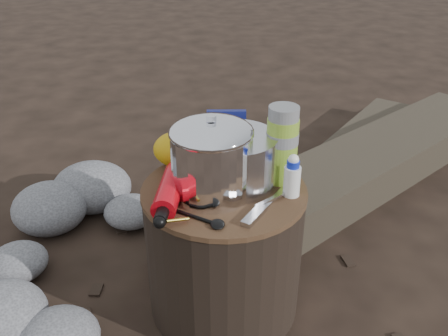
{
  "coord_description": "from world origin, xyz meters",
  "views": [
    {
      "loc": [
        -0.05,
        -1.13,
        1.1
      ],
      "look_at": [
        0.0,
        0.0,
        0.48
      ],
      "focal_mm": 38.88,
      "sensor_mm": 36.0,
      "label": 1
    }
  ],
  "objects_px": {
    "stump": "(224,249)",
    "thermos": "(282,145)",
    "camping_pot": "(212,158)",
    "log_main": "(358,170)",
    "fuel_bottle": "(170,190)",
    "travel_mug": "(253,147)"
  },
  "relations": [
    {
      "from": "thermos",
      "to": "fuel_bottle",
      "type": "bearing_deg",
      "value": -161.58
    },
    {
      "from": "thermos",
      "to": "camping_pot",
      "type": "bearing_deg",
      "value": -161.42
    },
    {
      "from": "log_main",
      "to": "fuel_bottle",
      "type": "bearing_deg",
      "value": -84.02
    },
    {
      "from": "log_main",
      "to": "stump",
      "type": "bearing_deg",
      "value": -80.27
    },
    {
      "from": "thermos",
      "to": "stump",
      "type": "bearing_deg",
      "value": -164.28
    },
    {
      "from": "stump",
      "to": "thermos",
      "type": "bearing_deg",
      "value": 15.72
    },
    {
      "from": "fuel_bottle",
      "to": "travel_mug",
      "type": "bearing_deg",
      "value": 47.5
    },
    {
      "from": "travel_mug",
      "to": "thermos",
      "type": "bearing_deg",
      "value": -57.07
    },
    {
      "from": "stump",
      "to": "travel_mug",
      "type": "bearing_deg",
      "value": 58.29
    },
    {
      "from": "fuel_bottle",
      "to": "log_main",
      "type": "bearing_deg",
      "value": 50.91
    },
    {
      "from": "camping_pot",
      "to": "travel_mug",
      "type": "height_order",
      "value": "camping_pot"
    },
    {
      "from": "log_main",
      "to": "travel_mug",
      "type": "relative_size",
      "value": 18.48
    },
    {
      "from": "log_main",
      "to": "fuel_bottle",
      "type": "xyz_separation_m",
      "value": [
        -0.76,
        -0.74,
        0.37
      ]
    },
    {
      "from": "stump",
      "to": "travel_mug",
      "type": "xyz_separation_m",
      "value": [
        0.09,
        0.15,
        0.26
      ]
    },
    {
      "from": "stump",
      "to": "thermos",
      "type": "xyz_separation_m",
      "value": [
        0.16,
        0.04,
        0.32
      ]
    },
    {
      "from": "stump",
      "to": "thermos",
      "type": "distance_m",
      "value": 0.36
    },
    {
      "from": "stump",
      "to": "fuel_bottle",
      "type": "bearing_deg",
      "value": -158.67
    },
    {
      "from": "thermos",
      "to": "travel_mug",
      "type": "height_order",
      "value": "thermos"
    },
    {
      "from": "log_main",
      "to": "camping_pot",
      "type": "bearing_deg",
      "value": -80.94
    },
    {
      "from": "fuel_bottle",
      "to": "thermos",
      "type": "distance_m",
      "value": 0.33
    },
    {
      "from": "stump",
      "to": "fuel_bottle",
      "type": "height_order",
      "value": "fuel_bottle"
    },
    {
      "from": "stump",
      "to": "camping_pot",
      "type": "bearing_deg",
      "value": -148.9
    }
  ]
}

